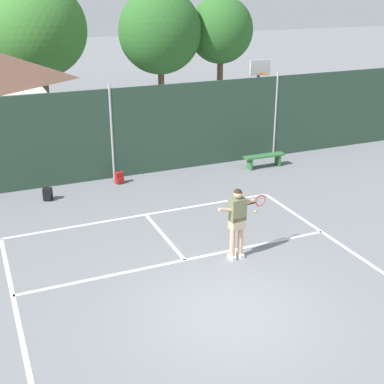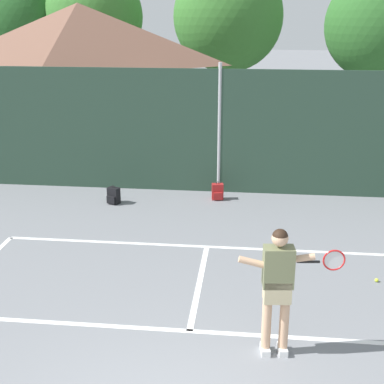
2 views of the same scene
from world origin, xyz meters
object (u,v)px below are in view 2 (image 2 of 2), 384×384
Objects in this scene: tennis_player at (279,281)px; backpack_red at (218,192)px; tennis_ball at (377,280)px; backpack_black at (113,196)px.

tennis_player is 4.01× the size of backpack_red.
backpack_black is at bearing 148.24° from tennis_ball.
tennis_player reaches higher than backpack_red.
backpack_red is (-3.05, 4.02, 0.16)m from tennis_ball.
tennis_player is at bearing -56.97° from backpack_black.
backpack_red is at bearing 127.23° from tennis_ball.
tennis_ball is 0.14× the size of backpack_black.
tennis_player is 3.12m from tennis_ball.
backpack_red is at bearing 12.95° from backpack_black.
tennis_ball is 0.14× the size of backpack_red.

